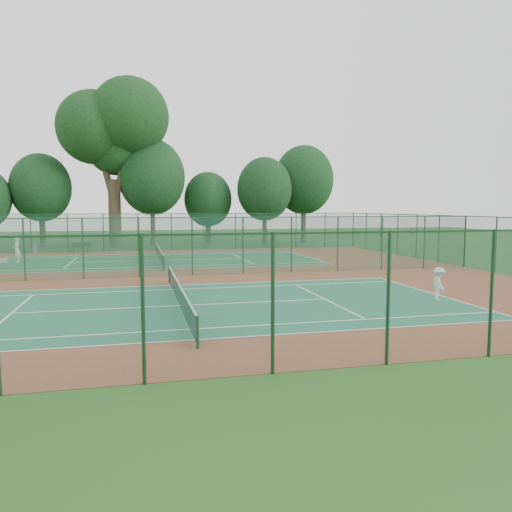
{
  "coord_description": "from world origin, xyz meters",
  "views": [
    {
      "loc": [
        -1.63,
        -29.5,
        4.1
      ],
      "look_at": [
        4.23,
        -4.98,
        1.6
      ],
      "focal_mm": 35.0,
      "sensor_mm": 36.0,
      "label": 1
    }
  ],
  "objects_px": {
    "trash_bin": "(34,249)",
    "kit_bag": "(1,261)",
    "player_near": "(439,284)",
    "player_far": "(17,249)",
    "big_tree": "(114,127)",
    "bench": "(81,247)"
  },
  "relations": [
    {
      "from": "trash_bin",
      "to": "player_far",
      "type": "bearing_deg",
      "value": -88.42
    },
    {
      "from": "trash_bin",
      "to": "kit_bag",
      "type": "xyz_separation_m",
      "value": [
        -0.94,
        -7.18,
        -0.25
      ]
    },
    {
      "from": "bench",
      "to": "big_tree",
      "type": "relative_size",
      "value": 0.09
    },
    {
      "from": "player_far",
      "to": "big_tree",
      "type": "relative_size",
      "value": 0.11
    },
    {
      "from": "player_far",
      "to": "kit_bag",
      "type": "xyz_separation_m",
      "value": [
        -1.14,
        0.29,
        -0.82
      ]
    },
    {
      "from": "bench",
      "to": "player_near",
      "type": "bearing_deg",
      "value": -68.94
    },
    {
      "from": "player_far",
      "to": "big_tree",
      "type": "bearing_deg",
      "value": 155.65
    },
    {
      "from": "player_far",
      "to": "bench",
      "type": "height_order",
      "value": "player_far"
    },
    {
      "from": "player_far",
      "to": "trash_bin",
      "type": "height_order",
      "value": "player_far"
    },
    {
      "from": "player_near",
      "to": "kit_bag",
      "type": "height_order",
      "value": "player_near"
    },
    {
      "from": "trash_bin",
      "to": "kit_bag",
      "type": "distance_m",
      "value": 7.25
    },
    {
      "from": "player_far",
      "to": "big_tree",
      "type": "height_order",
      "value": "big_tree"
    },
    {
      "from": "big_tree",
      "to": "player_far",
      "type": "bearing_deg",
      "value": -116.24
    },
    {
      "from": "player_near",
      "to": "big_tree",
      "type": "height_order",
      "value": "big_tree"
    },
    {
      "from": "big_tree",
      "to": "player_near",
      "type": "bearing_deg",
      "value": -66.29
    },
    {
      "from": "player_far",
      "to": "player_near",
      "type": "bearing_deg",
      "value": 48.3
    },
    {
      "from": "bench",
      "to": "big_tree",
      "type": "bearing_deg",
      "value": 52.73
    },
    {
      "from": "player_near",
      "to": "trash_bin",
      "type": "height_order",
      "value": "player_near"
    },
    {
      "from": "kit_bag",
      "to": "player_far",
      "type": "bearing_deg",
      "value": -4.07
    },
    {
      "from": "trash_bin",
      "to": "big_tree",
      "type": "xyz_separation_m",
      "value": [
        6.76,
        5.82,
        11.57
      ]
    },
    {
      "from": "player_near",
      "to": "bench",
      "type": "relative_size",
      "value": 0.92
    },
    {
      "from": "player_far",
      "to": "kit_bag",
      "type": "bearing_deg",
      "value": -102.59
    }
  ]
}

